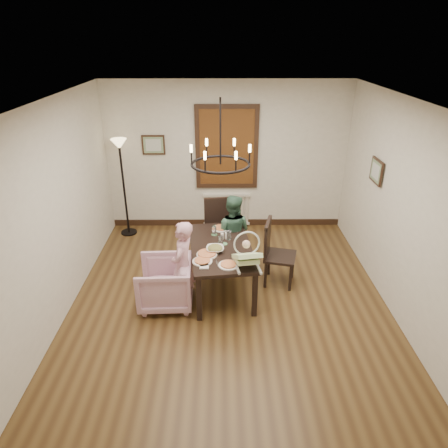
{
  "coord_description": "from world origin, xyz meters",
  "views": [
    {
      "loc": [
        -0.11,
        -4.78,
        3.51
      ],
      "look_at": [
        -0.07,
        0.35,
        1.05
      ],
      "focal_mm": 32.0,
      "sensor_mm": 36.0,
      "label": 1
    }
  ],
  "objects_px": {
    "armchair": "(165,283)",
    "seated_man": "(232,238)",
    "dining_table": "(221,251)",
    "elderly_woman": "(183,272)",
    "drinking_glass": "(221,241)",
    "baby_bouncer": "(247,255)",
    "chair_right": "(280,253)",
    "chair_far": "(220,231)",
    "floor_lamp": "(124,189)"
  },
  "relations": [
    {
      "from": "armchair",
      "to": "seated_man",
      "type": "height_order",
      "value": "seated_man"
    },
    {
      "from": "dining_table",
      "to": "elderly_woman",
      "type": "xyz_separation_m",
      "value": [
        -0.52,
        -0.41,
        -0.1
      ]
    },
    {
      "from": "drinking_glass",
      "to": "baby_bouncer",
      "type": "bearing_deg",
      "value": -58.76
    },
    {
      "from": "chair_right",
      "to": "baby_bouncer",
      "type": "height_order",
      "value": "baby_bouncer"
    },
    {
      "from": "armchair",
      "to": "elderly_woman",
      "type": "xyz_separation_m",
      "value": [
        0.27,
        -0.03,
        0.19
      ]
    },
    {
      "from": "chair_far",
      "to": "baby_bouncer",
      "type": "distance_m",
      "value": 1.51
    },
    {
      "from": "chair_far",
      "to": "seated_man",
      "type": "relative_size",
      "value": 1.0
    },
    {
      "from": "dining_table",
      "to": "armchair",
      "type": "height_order",
      "value": "dining_table"
    },
    {
      "from": "chair_far",
      "to": "baby_bouncer",
      "type": "xyz_separation_m",
      "value": [
        0.36,
        -1.42,
        0.37
      ]
    },
    {
      "from": "seated_man",
      "to": "baby_bouncer",
      "type": "relative_size",
      "value": 2.05
    },
    {
      "from": "baby_bouncer",
      "to": "dining_table",
      "type": "bearing_deg",
      "value": 112.67
    },
    {
      "from": "armchair",
      "to": "floor_lamp",
      "type": "bearing_deg",
      "value": -158.08
    },
    {
      "from": "seated_man",
      "to": "floor_lamp",
      "type": "height_order",
      "value": "floor_lamp"
    },
    {
      "from": "dining_table",
      "to": "seated_man",
      "type": "bearing_deg",
      "value": 66.92
    },
    {
      "from": "elderly_woman",
      "to": "drinking_glass",
      "type": "distance_m",
      "value": 0.72
    },
    {
      "from": "dining_table",
      "to": "floor_lamp",
      "type": "height_order",
      "value": "floor_lamp"
    },
    {
      "from": "elderly_woman",
      "to": "floor_lamp",
      "type": "relative_size",
      "value": 0.6
    },
    {
      "from": "chair_far",
      "to": "dining_table",
      "type": "bearing_deg",
      "value": -96.97
    },
    {
      "from": "chair_right",
      "to": "seated_man",
      "type": "distance_m",
      "value": 0.86
    },
    {
      "from": "dining_table",
      "to": "chair_far",
      "type": "bearing_deg",
      "value": 84.7
    },
    {
      "from": "armchair",
      "to": "chair_far",
      "type": "bearing_deg",
      "value": 146.49
    },
    {
      "from": "chair_right",
      "to": "armchair",
      "type": "xyz_separation_m",
      "value": [
        -1.69,
        -0.52,
        -0.18
      ]
    },
    {
      "from": "chair_right",
      "to": "elderly_woman",
      "type": "distance_m",
      "value": 1.52
    },
    {
      "from": "chair_far",
      "to": "armchair",
      "type": "bearing_deg",
      "value": -129.63
    },
    {
      "from": "armchair",
      "to": "drinking_glass",
      "type": "distance_m",
      "value": 0.99
    },
    {
      "from": "dining_table",
      "to": "chair_right",
      "type": "relative_size",
      "value": 1.57
    },
    {
      "from": "drinking_glass",
      "to": "floor_lamp",
      "type": "relative_size",
      "value": 0.08
    },
    {
      "from": "elderly_woman",
      "to": "seated_man",
      "type": "bearing_deg",
      "value": 159.01
    },
    {
      "from": "seated_man",
      "to": "drinking_glass",
      "type": "bearing_deg",
      "value": 87.36
    },
    {
      "from": "dining_table",
      "to": "baby_bouncer",
      "type": "relative_size",
      "value": 3.2
    },
    {
      "from": "dining_table",
      "to": "drinking_glass",
      "type": "xyz_separation_m",
      "value": [
        -0.0,
        0.01,
        0.16
      ]
    },
    {
      "from": "armchair",
      "to": "baby_bouncer",
      "type": "xyz_separation_m",
      "value": [
        1.13,
        -0.16,
        0.55
      ]
    },
    {
      "from": "chair_right",
      "to": "floor_lamp",
      "type": "height_order",
      "value": "floor_lamp"
    },
    {
      "from": "chair_far",
      "to": "chair_right",
      "type": "bearing_deg",
      "value": -47.09
    },
    {
      "from": "elderly_woman",
      "to": "drinking_glass",
      "type": "height_order",
      "value": "elderly_woman"
    },
    {
      "from": "drinking_glass",
      "to": "floor_lamp",
      "type": "distance_m",
      "value": 2.56
    },
    {
      "from": "chair_right",
      "to": "drinking_glass",
      "type": "bearing_deg",
      "value": 112.0
    },
    {
      "from": "chair_far",
      "to": "floor_lamp",
      "type": "relative_size",
      "value": 0.58
    },
    {
      "from": "elderly_woman",
      "to": "baby_bouncer",
      "type": "height_order",
      "value": "elderly_woman"
    },
    {
      "from": "chair_far",
      "to": "armchair",
      "type": "relative_size",
      "value": 1.39
    },
    {
      "from": "chair_right",
      "to": "floor_lamp",
      "type": "bearing_deg",
      "value": 71.61
    },
    {
      "from": "chair_far",
      "to": "elderly_woman",
      "type": "distance_m",
      "value": 1.38
    },
    {
      "from": "dining_table",
      "to": "drinking_glass",
      "type": "distance_m",
      "value": 0.16
    },
    {
      "from": "dining_table",
      "to": "chair_far",
      "type": "xyz_separation_m",
      "value": [
        -0.02,
        0.88,
        -0.11
      ]
    },
    {
      "from": "floor_lamp",
      "to": "baby_bouncer",
      "type": "bearing_deg",
      "value": -48.5
    },
    {
      "from": "floor_lamp",
      "to": "dining_table",
      "type": "bearing_deg",
      "value": -46.07
    },
    {
      "from": "dining_table",
      "to": "baby_bouncer",
      "type": "bearing_deg",
      "value": -64.8
    },
    {
      "from": "chair_right",
      "to": "armchair",
      "type": "distance_m",
      "value": 1.77
    },
    {
      "from": "chair_far",
      "to": "drinking_glass",
      "type": "relative_size",
      "value": 7.07
    },
    {
      "from": "seated_man",
      "to": "dining_table",
      "type": "bearing_deg",
      "value": 87.93
    }
  ]
}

